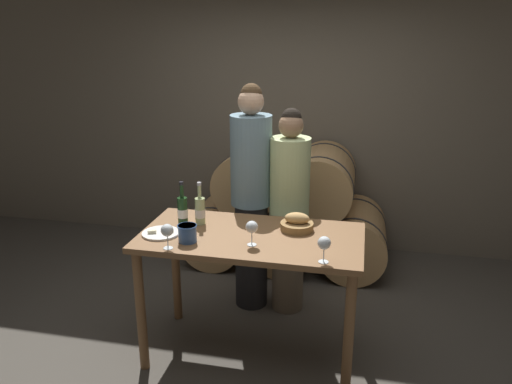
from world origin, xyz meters
TOP-DOWN VIEW (x-y plane):
  - ground_plane at (0.00, 0.00)m, footprint 10.00×10.00m
  - stone_wall_back at (0.00, 2.08)m, footprint 10.00×0.12m
  - barrel_stack at (0.00, 1.53)m, footprint 1.94×0.86m
  - tasting_table at (0.00, 0.00)m, footprint 1.47×0.76m
  - person_left at (-0.15, 0.67)m, footprint 0.32×0.32m
  - person_right at (0.15, 0.67)m, footprint 0.31×0.31m
  - wine_bottle_red at (-0.51, 0.09)m, footprint 0.07×0.07m
  - wine_bottle_white at (-0.39, 0.12)m, footprint 0.07×0.07m
  - blue_crock at (-0.37, -0.19)m, footprint 0.12×0.12m
  - bread_basket at (0.28, 0.15)m, footprint 0.22×0.22m
  - cheese_plate at (-0.59, -0.12)m, footprint 0.25×0.25m
  - wine_glass_far_left at (-0.46, -0.32)m, footprint 0.08×0.08m
  - wine_glass_left at (0.04, -0.16)m, footprint 0.08×0.08m
  - wine_glass_center at (0.50, -0.31)m, footprint 0.08×0.08m

SIDE VIEW (x-z plane):
  - ground_plane at x=0.00m, z-range 0.00..0.00m
  - barrel_stack at x=0.00m, z-range -0.06..1.10m
  - tasting_table at x=0.00m, z-range 0.33..1.24m
  - person_right at x=0.15m, z-range 0.02..1.68m
  - cheese_plate at x=-0.59m, z-range 0.90..0.94m
  - person_left at x=-0.15m, z-range 0.03..1.86m
  - bread_basket at x=0.28m, z-range 0.90..1.02m
  - blue_crock at x=-0.37m, z-range 0.92..1.03m
  - wine_bottle_white at x=-0.39m, z-range 0.86..1.16m
  - wine_bottle_red at x=-0.51m, z-range 0.86..1.17m
  - wine_glass_far_left at x=-0.46m, z-range 0.95..1.11m
  - wine_glass_left at x=0.04m, z-range 0.95..1.11m
  - wine_glass_center at x=0.50m, z-range 0.95..1.11m
  - stone_wall_back at x=0.00m, z-range 0.00..3.20m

